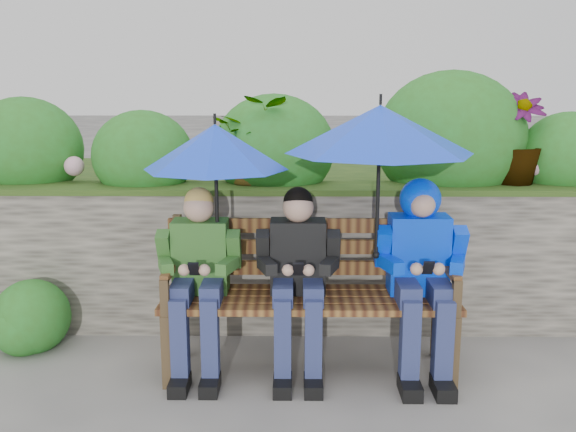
{
  "coord_description": "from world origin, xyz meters",
  "views": [
    {
      "loc": [
        0.04,
        -3.64,
        1.74
      ],
      "look_at": [
        0.0,
        0.1,
        0.95
      ],
      "focal_mm": 40.0,
      "sensor_mm": 36.0,
      "label": 1
    }
  ],
  "objects_px": {
    "boy_middle": "(298,272)",
    "umbrella_left": "(215,147)",
    "boy_left": "(199,272)",
    "umbrella_right": "(380,129)",
    "park_bench": "(309,285)",
    "boy_right": "(421,261)"
  },
  "relations": [
    {
      "from": "boy_middle",
      "to": "umbrella_left",
      "type": "relative_size",
      "value": 1.31
    },
    {
      "from": "boy_left",
      "to": "umbrella_right",
      "type": "relative_size",
      "value": 1.04
    },
    {
      "from": "park_bench",
      "to": "umbrella_left",
      "type": "height_order",
      "value": "umbrella_left"
    },
    {
      "from": "boy_right",
      "to": "boy_middle",
      "type": "bearing_deg",
      "value": -179.35
    },
    {
      "from": "boy_right",
      "to": "park_bench",
      "type": "bearing_deg",
      "value": 173.61
    },
    {
      "from": "boy_left",
      "to": "park_bench",
      "type": "bearing_deg",
      "value": 7.07
    },
    {
      "from": "park_bench",
      "to": "boy_middle",
      "type": "bearing_deg",
      "value": -130.01
    },
    {
      "from": "umbrella_right",
      "to": "park_bench",
      "type": "bearing_deg",
      "value": 168.23
    },
    {
      "from": "boy_right",
      "to": "umbrella_left",
      "type": "relative_size",
      "value": 1.36
    },
    {
      "from": "park_bench",
      "to": "umbrella_left",
      "type": "bearing_deg",
      "value": -176.74
    },
    {
      "from": "umbrella_left",
      "to": "boy_middle",
      "type": "bearing_deg",
      "value": -6.04
    },
    {
      "from": "boy_middle",
      "to": "boy_right",
      "type": "distance_m",
      "value": 0.73
    },
    {
      "from": "boy_middle",
      "to": "park_bench",
      "type": "bearing_deg",
      "value": 49.99
    },
    {
      "from": "boy_left",
      "to": "boy_right",
      "type": "relative_size",
      "value": 0.96
    },
    {
      "from": "boy_left",
      "to": "umbrella_right",
      "type": "distance_m",
      "value": 1.34
    },
    {
      "from": "park_bench",
      "to": "umbrella_right",
      "type": "xyz_separation_m",
      "value": [
        0.39,
        -0.08,
        0.94
      ]
    },
    {
      "from": "boy_right",
      "to": "umbrella_right",
      "type": "height_order",
      "value": "umbrella_right"
    },
    {
      "from": "park_bench",
      "to": "boy_left",
      "type": "bearing_deg",
      "value": -172.93
    },
    {
      "from": "boy_left",
      "to": "boy_right",
      "type": "height_order",
      "value": "boy_right"
    },
    {
      "from": "park_bench",
      "to": "umbrella_right",
      "type": "height_order",
      "value": "umbrella_right"
    },
    {
      "from": "park_bench",
      "to": "boy_middle",
      "type": "distance_m",
      "value": 0.15
    },
    {
      "from": "boy_middle",
      "to": "boy_left",
      "type": "bearing_deg",
      "value": 179.97
    }
  ]
}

